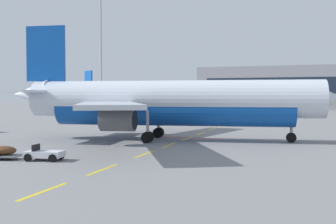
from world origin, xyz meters
name	(u,v)px	position (x,y,z in m)	size (l,w,h in m)	color
apron_paint_markings	(216,128)	(18.00, 37.02, 0.00)	(8.00, 93.69, 0.01)	yellow
airliner_foreground	(167,102)	(16.39, 18.97, 3.95)	(34.81, 34.34, 12.20)	silver
airliner_mid_left	(111,99)	(-16.19, 73.67, 3.75)	(30.26, 28.19, 11.59)	silver
catering_truck	(107,114)	(-0.90, 40.14, 1.65)	(7.29, 3.49, 3.14)	black
apron_light_mast_near	(101,40)	(-11.72, 59.31, 16.66)	(1.80, 1.80, 27.07)	slate
terminal_satellite	(332,88)	(39.79, 136.65, 7.48)	(92.88, 24.86, 16.54)	gray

